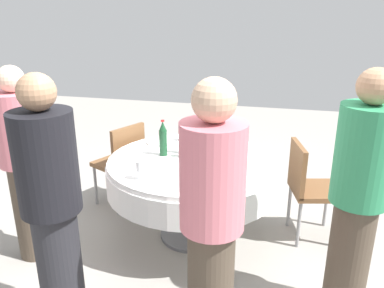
# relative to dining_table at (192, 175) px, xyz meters

# --- Properties ---
(ground_plane) EXTENTS (10.00, 10.00, 0.00)m
(ground_plane) POSITION_rel_dining_table_xyz_m (0.00, 0.00, -0.59)
(ground_plane) COLOR gray
(dining_table) EXTENTS (1.44, 1.44, 0.74)m
(dining_table) POSITION_rel_dining_table_xyz_m (0.00, 0.00, 0.00)
(dining_table) COLOR white
(dining_table) RESTS_ON ground_plane
(bottle_dark_green_near) EXTENTS (0.06, 0.06, 0.24)m
(bottle_dark_green_near) POSITION_rel_dining_table_xyz_m (0.11, -0.12, 0.26)
(bottle_dark_green_near) COLOR #194728
(bottle_dark_green_near) RESTS_ON dining_table
(bottle_amber_far) EXTENTS (0.07, 0.07, 0.30)m
(bottle_amber_far) POSITION_rel_dining_table_xyz_m (-0.09, -0.03, 0.29)
(bottle_amber_far) COLOR #8C5619
(bottle_amber_far) RESTS_ON dining_table
(bottle_brown_west) EXTENTS (0.06, 0.06, 0.30)m
(bottle_brown_west) POSITION_rel_dining_table_xyz_m (-0.12, -0.22, 0.29)
(bottle_brown_west) COLOR #593314
(bottle_brown_west) RESTS_ON dining_table
(bottle_dark_green_outer) EXTENTS (0.07, 0.07, 0.31)m
(bottle_dark_green_outer) POSITION_rel_dining_table_xyz_m (0.26, -0.03, 0.29)
(bottle_dark_green_outer) COLOR #194728
(bottle_dark_green_outer) RESTS_ON dining_table
(bottle_green_right) EXTENTS (0.07, 0.07, 0.30)m
(bottle_green_right) POSITION_rel_dining_table_xyz_m (0.01, -0.02, 0.29)
(bottle_green_right) COLOR #2D6B38
(bottle_green_right) RESTS_ON dining_table
(bottle_dark_green_rear) EXTENTS (0.07, 0.07, 0.29)m
(bottle_dark_green_rear) POSITION_rel_dining_table_xyz_m (-0.42, 0.07, 0.28)
(bottle_dark_green_rear) COLOR #194728
(bottle_dark_green_rear) RESTS_ON dining_table
(wine_glass_outer) EXTENTS (0.07, 0.07, 0.15)m
(wine_glass_outer) POSITION_rel_dining_table_xyz_m (0.17, -0.44, 0.26)
(wine_glass_outer) COLOR white
(wine_glass_outer) RESTS_ON dining_table
(wine_glass_right) EXTENTS (0.07, 0.07, 0.15)m
(wine_glass_right) POSITION_rel_dining_table_xyz_m (0.27, 0.49, 0.25)
(wine_glass_right) COLOR white
(wine_glass_right) RESTS_ON dining_table
(wine_glass_rear) EXTENTS (0.07, 0.07, 0.14)m
(wine_glass_rear) POSITION_rel_dining_table_xyz_m (-0.09, 0.14, 0.25)
(wine_glass_rear) COLOR white
(wine_glass_rear) RESTS_ON dining_table
(plate_east) EXTENTS (0.25, 0.25, 0.02)m
(plate_east) POSITION_rel_dining_table_xyz_m (-0.41, -0.20, 0.16)
(plate_east) COLOR white
(plate_east) RESTS_ON dining_table
(plate_mid) EXTENTS (0.23, 0.23, 0.02)m
(plate_mid) POSITION_rel_dining_table_xyz_m (0.40, -0.33, 0.16)
(plate_mid) COLOR white
(plate_mid) RESTS_ON dining_table
(fork_far) EXTENTS (0.18, 0.05, 0.00)m
(fork_far) POSITION_rel_dining_table_xyz_m (0.18, 0.14, 0.15)
(fork_far) COLOR silver
(fork_far) RESTS_ON dining_table
(spoon_west) EXTENTS (0.07, 0.18, 0.00)m
(spoon_west) POSITION_rel_dining_table_xyz_m (-0.03, -0.48, 0.15)
(spoon_west) COLOR silver
(spoon_west) RESTS_ON dining_table
(folded_napkin) EXTENTS (0.18, 0.18, 0.02)m
(folded_napkin) POSITION_rel_dining_table_xyz_m (-0.24, 0.35, 0.16)
(folded_napkin) COLOR white
(folded_napkin) RESTS_ON dining_table
(person_near) EXTENTS (0.34, 0.34, 1.56)m
(person_near) POSITION_rel_dining_table_xyz_m (1.19, 0.56, 0.22)
(person_near) COLOR #4C3F33
(person_near) RESTS_ON ground_plane
(person_far) EXTENTS (0.34, 0.34, 1.63)m
(person_far) POSITION_rel_dining_table_xyz_m (-1.19, 0.66, 0.26)
(person_far) COLOR #4C3F33
(person_far) RESTS_ON ground_plane
(person_west) EXTENTS (0.34, 0.34, 1.63)m
(person_west) POSITION_rel_dining_table_xyz_m (0.52, 1.21, 0.26)
(person_west) COLOR #26262B
(person_west) RESTS_ON ground_plane
(person_outer) EXTENTS (0.34, 0.34, 1.63)m
(person_outer) POSITION_rel_dining_table_xyz_m (-0.39, 1.17, 0.27)
(person_outer) COLOR #4C3F33
(person_outer) RESTS_ON ground_plane
(chair_rear) EXTENTS (0.53, 0.53, 0.87)m
(chair_rear) POSITION_rel_dining_table_xyz_m (0.81, -0.39, -0.07)
(chair_rear) COLOR brown
(chair_rear) RESTS_ON ground_plane
(chair_front) EXTENTS (0.48, 0.48, 0.87)m
(chair_front) POSITION_rel_dining_table_xyz_m (-0.96, -0.23, -0.07)
(chair_front) COLOR brown
(chair_front) RESTS_ON ground_plane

